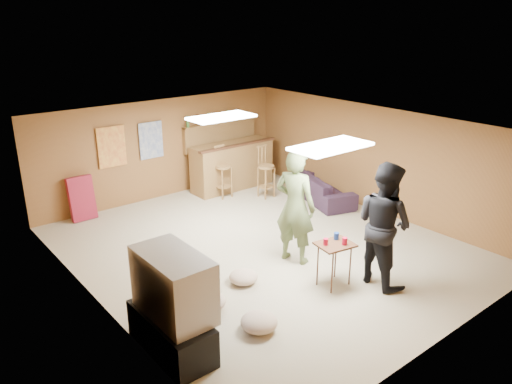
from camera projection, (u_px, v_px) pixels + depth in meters
ground at (263, 247)px, 8.93m from camera, size 7.00×7.00×0.00m
ceiling at (264, 127)px, 8.18m from camera, size 6.00×7.00×0.02m
wall_back at (163, 149)px, 11.12m from camera, size 6.00×0.02×2.20m
wall_front at (449, 265)px, 6.00m from camera, size 6.00×0.02×2.20m
wall_left at (94, 236)px, 6.78m from camera, size 0.02×7.00×2.20m
wall_right at (374, 159)px, 10.33m from camera, size 0.02×7.00×2.20m
tv_stand at (171, 333)px, 6.14m from camera, size 0.55×1.30×0.50m
dvd_box at (187, 333)px, 6.30m from camera, size 0.35×0.50×0.08m
tv_body at (173, 285)px, 5.96m from camera, size 0.60×1.10×0.80m
tv_screen at (195, 277)px, 6.14m from camera, size 0.02×0.95×0.65m
bar_counter at (232, 166)px, 11.79m from camera, size 2.00×0.60×1.10m
bar_lip at (238, 145)px, 11.42m from camera, size 2.10×0.12×0.05m
bar_shelf at (220, 123)px, 11.80m from camera, size 2.00×0.18×0.05m
bar_backing at (220, 135)px, 11.91m from camera, size 2.00×0.14×0.60m
poster_left at (112, 147)px, 10.29m from camera, size 0.60×0.03×0.85m
poster_right at (151, 140)px, 10.82m from camera, size 0.55×0.03×0.80m
folding_chair_stack at (82, 198)px, 10.01m from camera, size 0.50×0.26×0.91m
ceiling_panel_front at (331, 146)px, 7.10m from camera, size 1.20×0.60×0.04m
ceiling_panel_back at (221, 117)px, 9.07m from camera, size 1.20×0.60×0.04m
person_olive at (295, 207)px, 8.16m from camera, size 0.67×0.82×1.94m
person_black at (384, 224)px, 7.49m from camera, size 0.83×1.01×1.94m
sofa at (321, 188)px, 11.14m from camera, size 1.28×2.04×0.56m
tray_table at (334, 264)px, 7.59m from camera, size 0.61×0.52×0.70m
cup_red_near at (326, 242)px, 7.42m from camera, size 0.09×0.09×0.10m
cup_red_far at (345, 241)px, 7.43m from camera, size 0.09×0.09×0.11m
cup_blue at (336, 236)px, 7.60m from camera, size 0.09×0.09×0.11m
bar_stool_left at (223, 170)px, 11.16m from camera, size 0.44×0.44×1.30m
bar_stool_right at (266, 170)px, 11.17m from camera, size 0.45×0.45×1.26m
cushion_near_tv at (209, 301)px, 7.06m from camera, size 0.58×0.58×0.22m
cushion_mid at (243, 277)px, 7.74m from camera, size 0.49×0.49×0.20m
cushion_far at (259, 322)px, 6.59m from camera, size 0.52×0.52×0.22m
bottle_row at (213, 118)px, 11.61m from camera, size 1.48×0.08×0.26m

